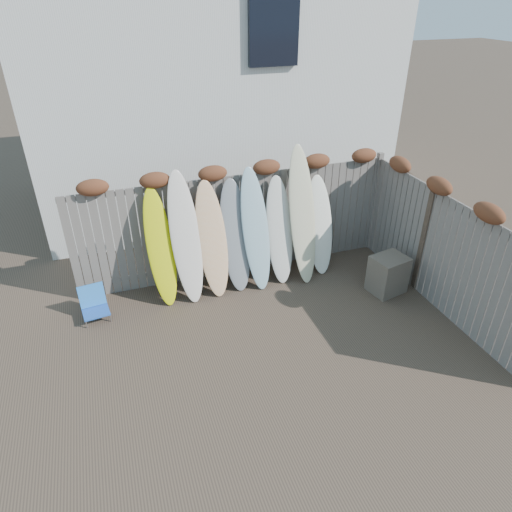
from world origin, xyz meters
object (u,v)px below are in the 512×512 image
object	(u,v)px
beach_chair	(94,304)
lattice_panel	(410,228)
surfboard_0	(160,248)
wooden_crate	(388,274)

from	to	relation	value
beach_chair	lattice_panel	bearing A→B (deg)	-4.59
beach_chair	surfboard_0	world-z (taller)	surfboard_0
lattice_panel	surfboard_0	world-z (taller)	surfboard_0
wooden_crate	surfboard_0	xyz separation A→B (m)	(-3.91, 1.15, 0.66)
lattice_panel	surfboard_0	xyz separation A→B (m)	(-4.60, 0.67, 0.05)
surfboard_0	beach_chair	bearing A→B (deg)	-175.27
wooden_crate	lattice_panel	world-z (taller)	lattice_panel
beach_chair	surfboard_0	xyz separation A→B (m)	(1.24, 0.20, 0.76)
beach_chair	lattice_panel	xyz separation A→B (m)	(5.83, -0.47, 0.70)
surfboard_0	lattice_panel	bearing A→B (deg)	-12.78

